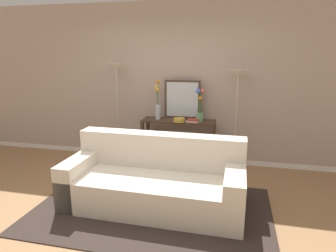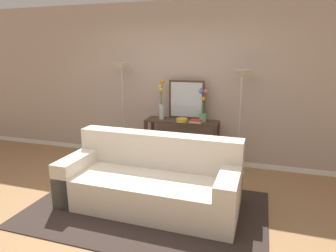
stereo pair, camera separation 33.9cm
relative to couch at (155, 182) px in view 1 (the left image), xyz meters
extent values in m
cube|color=#9E754C|center=(-0.23, -0.44, -0.32)|extent=(16.00, 16.00, 0.02)
cube|color=white|center=(-0.23, 1.76, -0.26)|extent=(12.00, 0.15, 0.09)
cube|color=#B29E8E|center=(-0.23, 1.76, 1.13)|extent=(12.00, 0.14, 2.69)
cube|color=#332823|center=(0.00, -0.16, -0.30)|extent=(2.93, 1.83, 0.01)
cube|color=beige|center=(0.00, -0.06, -0.10)|extent=(2.25, 0.99, 0.42)
cube|color=beige|center=(0.00, 0.28, 0.34)|extent=(2.25, 0.29, 0.46)
cube|color=beige|center=(-1.00, -0.05, -0.01)|extent=(0.25, 0.96, 0.60)
cube|color=beige|center=(1.00, -0.08, -0.01)|extent=(0.25, 0.96, 0.60)
cube|color=#473323|center=(0.03, 1.39, 0.50)|extent=(1.23, 0.38, 0.03)
cube|color=#473323|center=(0.03, 1.39, -0.16)|extent=(1.13, 0.32, 0.01)
cube|color=#473323|center=(-0.56, 1.23, 0.09)|extent=(0.05, 0.05, 0.79)
cube|color=#473323|center=(0.62, 1.23, 0.09)|extent=(0.05, 0.05, 0.79)
cube|color=#473323|center=(-0.56, 1.55, 0.09)|extent=(0.05, 0.05, 0.79)
cube|color=#473323|center=(0.62, 1.55, 0.09)|extent=(0.05, 0.05, 0.79)
cylinder|color=#B7B2A8|center=(-1.06, 1.40, -0.30)|extent=(0.26, 0.26, 0.02)
cylinder|color=#B7B2A8|center=(-1.06, 1.40, 0.53)|extent=(0.02, 0.02, 1.64)
cone|color=silver|center=(-1.06, 1.40, 1.40)|extent=(0.28, 0.28, 0.10)
cylinder|color=#B7B2A8|center=(0.97, 1.40, -0.30)|extent=(0.26, 0.26, 0.02)
cylinder|color=#B7B2A8|center=(0.97, 1.40, 0.49)|extent=(0.02, 0.02, 1.55)
cone|color=silver|center=(0.97, 1.40, 1.32)|extent=(0.28, 0.28, 0.10)
cube|color=#473323|center=(0.06, 1.55, 0.84)|extent=(0.61, 0.02, 0.66)
cube|color=silver|center=(0.06, 1.54, 0.84)|extent=(0.54, 0.01, 0.59)
cylinder|color=silver|center=(-0.32, 1.37, 0.64)|extent=(0.08, 0.08, 0.26)
cylinder|color=#3D7538|center=(-0.33, 1.36, 0.92)|extent=(0.03, 0.02, 0.30)
sphere|color=gold|center=(-0.34, 1.35, 1.07)|extent=(0.06, 0.06, 0.06)
cylinder|color=#3D7538|center=(-0.32, 1.38, 0.96)|extent=(0.05, 0.01, 0.38)
sphere|color=orange|center=(-0.32, 1.40, 1.15)|extent=(0.07, 0.07, 0.07)
cylinder|color=#3D7538|center=(-0.32, 1.36, 0.90)|extent=(0.03, 0.01, 0.25)
sphere|color=gold|center=(-0.32, 1.34, 1.02)|extent=(0.07, 0.07, 0.07)
cylinder|color=#669E6B|center=(0.39, 1.38, 0.58)|extent=(0.12, 0.12, 0.14)
cylinder|color=#3D7538|center=(0.40, 1.39, 0.84)|extent=(0.01, 0.02, 0.36)
sphere|color=#E65744|center=(0.42, 1.39, 1.02)|extent=(0.07, 0.07, 0.07)
cylinder|color=#3D7538|center=(0.37, 1.37, 0.84)|extent=(0.03, 0.04, 0.36)
sphere|color=#426FE1|center=(0.35, 1.36, 1.02)|extent=(0.08, 0.08, 0.08)
cylinder|color=#3D7538|center=(0.37, 1.38, 0.85)|extent=(0.03, 0.06, 0.39)
sphere|color=#7143D3|center=(0.35, 1.37, 1.05)|extent=(0.04, 0.04, 0.04)
cylinder|color=#3D7538|center=(0.38, 1.37, 0.78)|extent=(0.02, 0.01, 0.24)
sphere|color=#C47B37|center=(0.38, 1.35, 0.90)|extent=(0.04, 0.04, 0.04)
cylinder|color=#3D7538|center=(0.39, 1.37, 0.78)|extent=(0.02, 0.01, 0.25)
sphere|color=#CB6D17|center=(0.40, 1.35, 0.90)|extent=(0.07, 0.07, 0.07)
cylinder|color=gold|center=(0.06, 1.27, 0.54)|extent=(0.19, 0.19, 0.05)
torus|color=gold|center=(0.06, 1.27, 0.57)|extent=(0.18, 0.18, 0.01)
cube|color=tan|center=(0.29, 1.30, 0.52)|extent=(0.21, 0.17, 0.01)
cube|color=silver|center=(0.29, 1.29, 0.54)|extent=(0.20, 0.16, 0.01)
cube|color=#BC3328|center=(0.29, 1.29, 0.55)|extent=(0.18, 0.15, 0.02)
cube|color=#2D2D33|center=(-0.45, 1.39, -0.25)|extent=(0.05, 0.17, 0.12)
cube|color=tan|center=(-0.40, 1.39, -0.26)|extent=(0.03, 0.14, 0.10)
cube|color=#1E7075|center=(-0.36, 1.39, -0.25)|extent=(0.05, 0.16, 0.11)
cube|color=slate|center=(-0.31, 1.39, -0.26)|extent=(0.05, 0.14, 0.10)
cube|color=maroon|center=(-0.26, 1.39, -0.25)|extent=(0.05, 0.18, 0.12)
cube|color=gold|center=(-0.22, 1.39, -0.25)|extent=(0.04, 0.14, 0.11)
cube|color=#BC3328|center=(-0.17, 1.39, -0.25)|extent=(0.04, 0.14, 0.12)
cube|color=#6B3360|center=(-0.13, 1.39, -0.25)|extent=(0.05, 0.16, 0.11)
cube|color=navy|center=(-0.09, 1.39, -0.25)|extent=(0.03, 0.15, 0.12)
camera|label=1|loc=(0.96, -3.38, 1.62)|focal=31.55mm
camera|label=2|loc=(1.29, -3.29, 1.62)|focal=31.55mm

